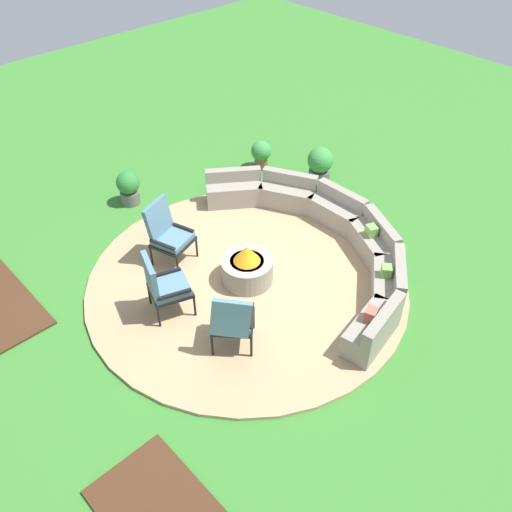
# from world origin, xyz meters

# --- Properties ---
(ground_plane) EXTENTS (24.00, 24.00, 0.00)m
(ground_plane) POSITION_xyz_m (0.00, 0.00, 0.00)
(ground_plane) COLOR #387A2D
(patio_circle) EXTENTS (5.25, 5.25, 0.06)m
(patio_circle) POSITION_xyz_m (0.00, 0.00, 0.03)
(patio_circle) COLOR tan
(patio_circle) RESTS_ON ground_plane
(fire_pit) EXTENTS (0.85, 0.85, 0.69)m
(fire_pit) POSITION_xyz_m (0.00, 0.00, 0.32)
(fire_pit) COLOR gray
(fire_pit) RESTS_ON patio_circle
(curved_stone_bench) EXTENTS (4.80, 2.61, 0.67)m
(curved_stone_bench) POSITION_xyz_m (0.37, 1.56, 0.33)
(curved_stone_bench) COLOR gray
(curved_stone_bench) RESTS_ON patio_circle
(lounge_chair_front_left) EXTENTS (0.76, 0.74, 1.12)m
(lounge_chair_front_left) POSITION_xyz_m (-1.29, -0.60, 0.63)
(lounge_chair_front_left) COLOR black
(lounge_chair_front_left) RESTS_ON patio_circle
(lounge_chair_front_right) EXTENTS (0.73, 0.76, 1.10)m
(lounge_chair_front_right) POSITION_xyz_m (-0.33, -1.38, 0.62)
(lounge_chair_front_right) COLOR black
(lounge_chair_front_right) RESTS_ON patio_circle
(lounge_chair_back_left) EXTENTS (0.82, 0.84, 1.06)m
(lounge_chair_back_left) POSITION_xyz_m (0.89, -1.10, 0.60)
(lounge_chair_back_left) COLOR black
(lounge_chair_back_left) RESTS_ON patio_circle
(potted_plant_0) EXTENTS (0.45, 0.45, 0.69)m
(potted_plant_0) POSITION_xyz_m (-3.26, -0.11, 0.37)
(potted_plant_0) COLOR #605B56
(potted_plant_0) RESTS_ON ground_plane
(potted_plant_1) EXTENTS (0.53, 0.53, 0.76)m
(potted_plant_1) POSITION_xyz_m (-1.25, 3.17, 0.41)
(potted_plant_1) COLOR #605B56
(potted_plant_1) RESTS_ON ground_plane
(potted_plant_2) EXTENTS (0.42, 0.42, 0.62)m
(potted_plant_2) POSITION_xyz_m (-2.46, 2.67, 0.35)
(potted_plant_2) COLOR brown
(potted_plant_2) RESTS_ON ground_plane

